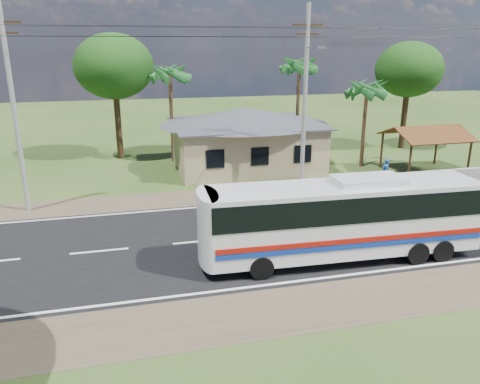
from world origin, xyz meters
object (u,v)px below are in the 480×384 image
at_px(coach_bus, 345,213).
at_px(person, 385,171).
at_px(waiting_shed, 426,134).
at_px(motorcycle, 392,174).

distance_m(coach_bus, person, 12.40).
relative_size(waiting_shed, person, 3.11).
height_order(coach_bus, motorcycle, coach_bus).
bearing_deg(motorcycle, person, 114.10).
bearing_deg(person, motorcycle, -166.32).
relative_size(waiting_shed, motorcycle, 2.77).
relative_size(waiting_shed, coach_bus, 0.45).
distance_m(waiting_shed, person, 5.03).
bearing_deg(motorcycle, coach_bus, 133.82).
bearing_deg(waiting_shed, motorcycle, -155.32).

